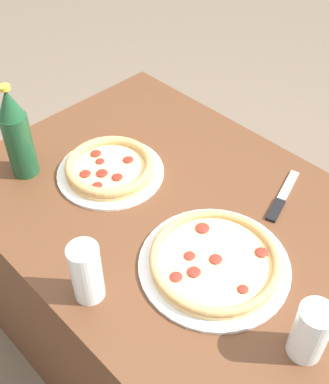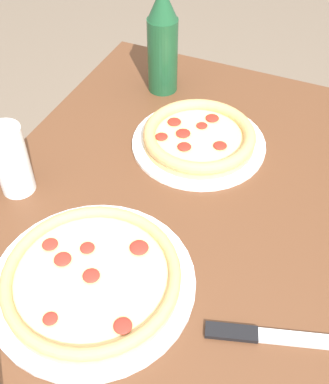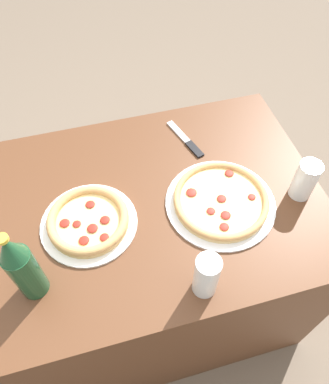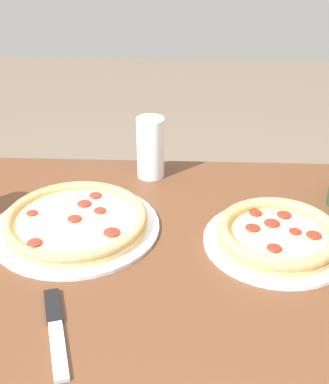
{
  "view_description": "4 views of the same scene",
  "coord_description": "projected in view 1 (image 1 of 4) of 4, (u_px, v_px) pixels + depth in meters",
  "views": [
    {
      "loc": [
        -0.59,
        0.6,
        1.6
      ],
      "look_at": [
        0.0,
        0.02,
        0.8
      ],
      "focal_mm": 45.0,
      "sensor_mm": 36.0,
      "label": 1
    },
    {
      "loc": [
        -0.56,
        -0.22,
        1.41
      ],
      "look_at": [
        -0.01,
        0.02,
        0.79
      ],
      "focal_mm": 45.0,
      "sensor_mm": 36.0,
      "label": 2
    },
    {
      "loc": [
        0.14,
        0.65,
        1.69
      ],
      "look_at": [
        -0.03,
        0.03,
        0.81
      ],
      "focal_mm": 35.0,
      "sensor_mm": 36.0,
      "label": 3
    },
    {
      "loc": [
        0.02,
        -0.83,
        1.34
      ],
      "look_at": [
        -0.02,
        0.09,
        0.82
      ],
      "focal_mm": 50.0,
      "sensor_mm": 36.0,
      "label": 4
    }
  ],
  "objects": [
    {
      "name": "pizza_veggie",
      "position": [
        215.0,
        261.0,
        1.05
      ],
      "size": [
        0.34,
        0.34,
        0.04
      ],
      "color": "silver",
      "rests_on": "table"
    },
    {
      "name": "glass_mango_juice",
      "position": [
        87.0,
        273.0,
        0.97
      ],
      "size": [
        0.06,
        0.06,
        0.15
      ],
      "color": "white",
      "rests_on": "table"
    },
    {
      "name": "beer_bottle",
      "position": [
        17.0,
        134.0,
        1.21
      ],
      "size": [
        0.07,
        0.07,
        0.26
      ],
      "color": "#194728",
      "rests_on": "table"
    },
    {
      "name": "glass_iced_tea",
      "position": [
        310.0,
        333.0,
        0.88
      ],
      "size": [
        0.07,
        0.07,
        0.13
      ],
      "color": "white",
      "rests_on": "table"
    },
    {
      "name": "pizza_pepperoni",
      "position": [
        110.0,
        168.0,
        1.28
      ],
      "size": [
        0.29,
        0.29,
        0.04
      ],
      "color": "white",
      "rests_on": "table"
    },
    {
      "name": "knife",
      "position": [
        282.0,
        198.0,
        1.22
      ],
      "size": [
        0.08,
        0.2,
        0.01
      ],
      "color": "black",
      "rests_on": "table"
    },
    {
      "name": "ground_plane",
      "position": [
        170.0,
        350.0,
        1.72
      ],
      "size": [
        8.0,
        8.0,
        0.0
      ],
      "primitive_type": "plane",
      "color": "#6B5B4C"
    },
    {
      "name": "table",
      "position": [
        171.0,
        290.0,
        1.46
      ],
      "size": [
        1.07,
        0.77,
        0.74
      ],
      "color": "#56331E",
      "rests_on": "ground_plane"
    }
  ]
}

